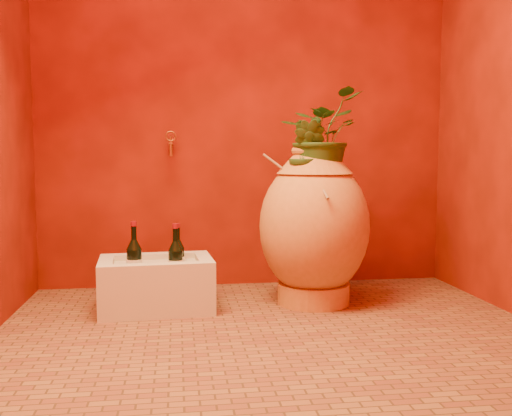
{
  "coord_description": "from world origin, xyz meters",
  "views": [
    {
      "loc": [
        -0.42,
        -2.49,
        0.79
      ],
      "look_at": [
        -0.03,
        0.35,
        0.53
      ],
      "focal_mm": 40.0,
      "sensor_mm": 36.0,
      "label": 1
    }
  ],
  "objects": [
    {
      "name": "wine_bottle_b",
      "position": [
        -0.43,
        0.38,
        0.26
      ],
      "size": [
        0.08,
        0.08,
        0.31
      ],
      "color": "black",
      "rests_on": "stone_basin"
    },
    {
      "name": "stone_basin",
      "position": [
        -0.54,
        0.45,
        0.13
      ],
      "size": [
        0.6,
        0.43,
        0.27
      ],
      "rotation": [
        0.0,
        0.0,
        0.07
      ],
      "color": "beige",
      "rests_on": "floor"
    },
    {
      "name": "plant_side",
      "position": [
        0.24,
        0.39,
        0.8
      ],
      "size": [
        0.25,
        0.25,
        0.35
      ],
      "primitive_type": "imported",
      "rotation": [
        0.0,
        0.0,
        -0.77
      ],
      "color": "#234418",
      "rests_on": "amphora"
    },
    {
      "name": "wine_bottle_c",
      "position": [
        -0.64,
        0.4,
        0.26
      ],
      "size": [
        0.08,
        0.08,
        0.32
      ],
      "color": "black",
      "rests_on": "stone_basin"
    },
    {
      "name": "floor",
      "position": [
        0.0,
        0.0,
        0.0
      ],
      "size": [
        2.5,
        2.5,
        0.0
      ],
      "primitive_type": "plane",
      "color": "brown",
      "rests_on": "ground"
    },
    {
      "name": "amphora",
      "position": [
        0.3,
        0.47,
        0.42
      ],
      "size": [
        0.77,
        0.77,
        0.85
      ],
      "rotation": [
        0.0,
        0.0,
        -0.39
      ],
      "color": "#C27D36",
      "rests_on": "floor"
    },
    {
      "name": "wine_bottle_a",
      "position": [
        -0.42,
        0.51,
        0.25
      ],
      "size": [
        0.07,
        0.07,
        0.3
      ],
      "color": "black",
      "rests_on": "stone_basin"
    },
    {
      "name": "wall_back",
      "position": [
        0.0,
        1.0,
        1.25
      ],
      "size": [
        2.5,
        0.02,
        2.5
      ],
      "primitive_type": "cube",
      "color": "#531004",
      "rests_on": "ground"
    },
    {
      "name": "plant_main",
      "position": [
        0.33,
        0.48,
        0.9
      ],
      "size": [
        0.58,
        0.58,
        0.49
      ],
      "primitive_type": "imported",
      "rotation": [
        0.0,
        0.0,
        0.79
      ],
      "color": "#234418",
      "rests_on": "amphora"
    },
    {
      "name": "wall_tap",
      "position": [
        -0.46,
        0.92,
        0.88
      ],
      "size": [
        0.07,
        0.14,
        0.15
      ],
      "color": "#9F6924",
      "rests_on": "wall_back"
    }
  ]
}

